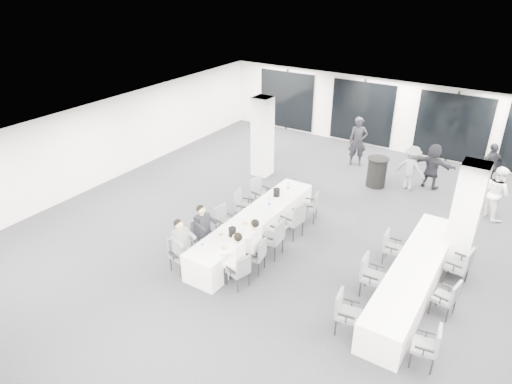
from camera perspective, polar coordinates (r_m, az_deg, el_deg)
room at (r=12.63m, az=10.03°, el=1.01°), size 14.04×16.04×2.84m
column_left at (r=15.89m, az=0.81°, el=6.92°), size 0.60×0.60×2.80m
column_right at (r=11.84m, az=24.64°, el=-2.96°), size 0.60×0.60×2.80m
banquet_table_main at (r=12.37m, az=-0.14°, el=-4.47°), size 0.90×5.00×0.75m
banquet_table_side at (r=11.11m, az=19.05°, el=-10.18°), size 0.90×5.00×0.75m
cocktail_table at (r=15.83m, az=14.86°, el=2.44°), size 0.72×0.72×1.00m
chair_main_left_near at (r=11.32m, az=-9.63°, el=-7.37°), size 0.52×0.55×0.89m
chair_main_left_second at (r=11.82m, az=-6.96°, el=-5.35°), size 0.58×0.61×0.95m
chair_main_left_mid at (r=12.50m, az=-4.07°, el=-3.47°), size 0.53×0.56×0.89m
chair_main_left_fourth at (r=13.13m, az=-1.72°, el=-1.58°), size 0.58×0.61×0.98m
chair_main_left_far at (r=13.81m, az=0.40°, el=0.00°), size 0.58×0.62×1.01m
chair_main_right_near at (r=10.61m, az=-2.00°, el=-9.66°), size 0.53×0.55×0.86m
chair_main_right_second at (r=11.10m, az=0.19°, el=-7.71°), size 0.51×0.54×0.88m
chair_main_right_mid at (r=11.61m, az=2.34°, el=-5.55°), size 0.54×0.60×1.03m
chair_main_right_fourth at (r=12.41m, az=4.86°, el=-3.29°), size 0.59×0.64×1.04m
chair_main_right_far at (r=13.30m, az=6.98°, el=-1.63°), size 0.55×0.57×0.89m
chair_side_left_near at (r=9.63m, az=11.05°, el=-14.29°), size 0.54×0.58×0.94m
chair_side_left_mid at (r=10.69m, az=14.02°, el=-9.80°), size 0.52×0.57×0.98m
chair_side_left_far at (r=11.91m, az=16.45°, el=-6.41°), size 0.46×0.51×0.86m
chair_side_right_near at (r=9.37m, az=20.83°, el=-17.38°), size 0.52×0.56×0.91m
chair_side_right_mid at (r=10.63m, az=22.91°, el=-11.95°), size 0.52×0.55×0.89m
chair_side_right_far at (r=11.66m, az=24.29°, el=-8.24°), size 0.56×0.60×0.97m
seated_guest_a at (r=11.05m, az=-9.17°, el=-6.35°), size 0.50×0.38×1.44m
seated_guest_b at (r=11.58m, az=-6.47°, el=-4.49°), size 0.50×0.38×1.44m
seated_guest_c at (r=10.50m, az=-2.68°, el=-7.92°), size 0.50×0.38×1.44m
seated_guest_d at (r=10.99m, az=-0.54°, el=-6.16°), size 0.50×0.38×1.44m
standing_guest_a at (r=17.24m, az=12.65°, el=6.56°), size 0.95×0.88×2.06m
standing_guest_c at (r=15.81m, az=18.86°, el=3.20°), size 1.20×0.77×1.71m
standing_guest_d at (r=16.82m, az=27.32°, el=3.19°), size 1.15×1.20×1.82m
standing_guest_f at (r=16.14m, az=21.26°, el=3.37°), size 1.67×0.81×1.75m
standing_guest_g at (r=17.37m, az=1.26°, el=7.26°), size 0.89×0.80×1.99m
standing_guest_h at (r=14.93m, az=27.95°, el=0.30°), size 1.01×1.01×1.84m
ice_bucket_near at (r=11.27m, az=-2.97°, el=-4.99°), size 0.19×0.19×0.22m
ice_bucket_far at (r=13.16m, az=2.59°, el=-0.04°), size 0.20×0.20×0.23m
water_bottle_a at (r=10.93m, az=-6.73°, el=-6.37°), size 0.06×0.06×0.20m
water_bottle_b at (r=12.56m, az=1.67°, el=-1.35°), size 0.08×0.08×0.24m
water_bottle_c at (r=13.50m, az=4.06°, el=0.67°), size 0.07×0.07×0.23m
plate_a at (r=11.37m, az=-4.40°, el=-5.34°), size 0.20×0.20×0.03m
plate_b at (r=10.85m, az=-4.05°, el=-7.04°), size 0.18×0.18×0.03m
plate_c at (r=11.80m, az=-1.33°, el=-3.96°), size 0.21×0.21×0.03m
wine_glass at (r=10.77m, az=-5.10°, el=-6.62°), size 0.07×0.07×0.18m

